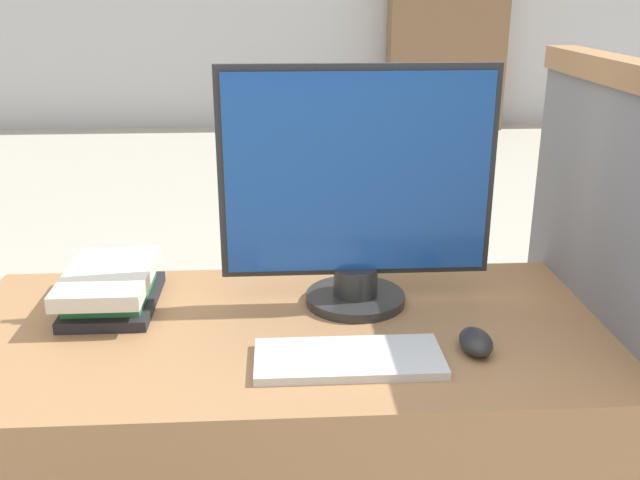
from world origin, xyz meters
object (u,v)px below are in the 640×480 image
keyboard (346,359)px  mouse (473,342)px  monitor (355,191)px  book_stack (108,288)px

keyboard → mouse: 0.24m
monitor → mouse: size_ratio=5.87×
keyboard → book_stack: size_ratio=1.20×
keyboard → mouse: bearing=6.8°
mouse → book_stack: 0.75m
monitor → mouse: 0.38m
monitor → keyboard: (-0.04, -0.26, -0.24)m
monitor → mouse: monitor is taller
monitor → keyboard: bearing=-98.6°
monitor → book_stack: 0.55m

